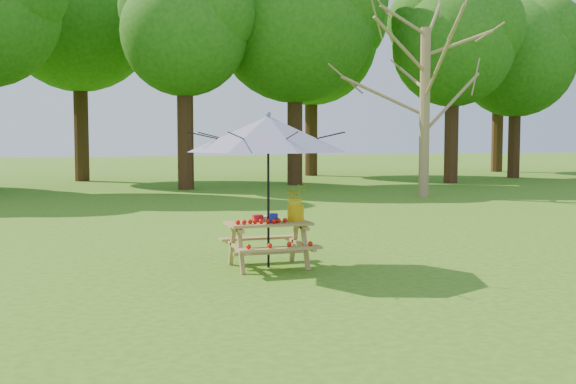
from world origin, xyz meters
name	(u,v)px	position (x,y,z in m)	size (l,w,h in m)	color
picnic_table	(268,245)	(1.85, 4.75, 0.33)	(1.20, 1.32, 0.67)	#9E7147
patio_umbrella	(268,134)	(1.85, 4.75, 1.95)	(2.49, 2.49, 2.27)	black
produce_bins	(266,218)	(1.82, 4.78, 0.72)	(0.33, 0.38, 0.13)	#B60E21
tomatoes_row	(262,221)	(1.70, 4.57, 0.71)	(0.77, 0.13, 0.07)	red
flower_bucket	(296,201)	(2.27, 4.76, 0.96)	(0.37, 0.33, 0.54)	#D59B0B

